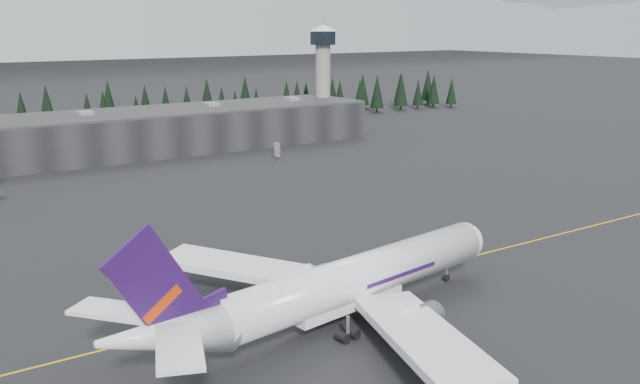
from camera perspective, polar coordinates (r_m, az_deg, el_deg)
ground at (r=113.90m, az=5.72°, el=-6.33°), size 1400.00×1400.00×0.00m
taxiline at (r=112.47m, az=6.38°, el=-6.60°), size 400.00×0.40×0.02m
terminal at (r=220.45m, az=-15.63°, el=4.51°), size 160.00×30.00×12.60m
control_tower at (r=255.14m, az=0.24°, el=10.00°), size 10.00×10.00×37.70m
treeline at (r=255.33m, az=-18.37°, el=5.75°), size 360.00×20.00×15.00m
jet_main at (r=91.84m, az=0.87°, el=-7.67°), size 63.46×58.18×18.74m
gse_vehicle_b at (r=208.52m, az=-3.41°, el=2.97°), size 4.99×3.56×1.58m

